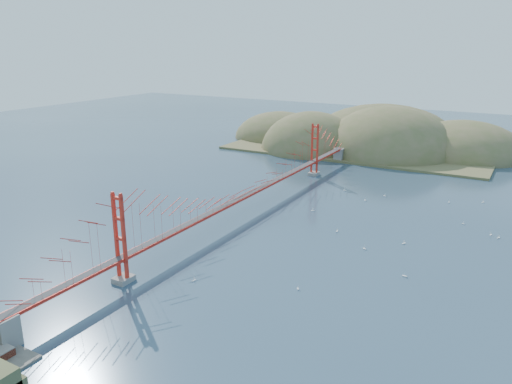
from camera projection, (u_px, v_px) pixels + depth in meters
The scene contains 18 objects.
ground at pixel (246, 213), 87.50m from camera, with size 320.00×320.00×0.00m, color #293E52.
bridge at pixel (246, 174), 85.63m from camera, with size 2.20×94.40×12.00m.
far_headlands at pixel (374, 146), 143.49m from camera, with size 84.00×58.00×25.00m.
sailboat_8 at pixel (483, 202), 93.18m from camera, with size 0.61×0.61×0.64m.
sailboat_12 at pixel (345, 190), 100.51m from camera, with size 0.66×0.58×0.74m.
sailboat_0 at pixel (337, 231), 78.95m from camera, with size 0.50×0.58×0.66m.
sailboat_6 at pixel (298, 288), 60.55m from camera, with size 0.53×0.53×0.57m.
sailboat_5 at pixel (491, 234), 77.46m from camera, with size 0.54×0.57×0.64m.
sailboat_3 at pixel (313, 210), 88.65m from camera, with size 0.61×0.61×0.66m.
sailboat_16 at pixel (365, 200), 94.45m from camera, with size 0.62×0.62×0.65m.
sailboat_4 at pixel (499, 237), 76.26m from camera, with size 0.64×0.64×0.70m.
sailboat_1 at pixel (364, 248), 72.29m from camera, with size 0.63×0.63×0.67m.
sailboat_15 at pixel (449, 202), 93.21m from camera, with size 0.46×0.52×0.59m.
sailboat_17 at pixel (463, 223), 82.24m from camera, with size 0.50×0.48×0.56m.
sailboat_14 at pixel (404, 243), 74.19m from camera, with size 0.67×0.67×0.70m.
sailboat_7 at pixel (385, 196), 97.04m from camera, with size 0.59×0.54×0.66m.
sailboat_2 at pixel (405, 275), 63.83m from camera, with size 0.62×0.52×0.72m.
sailboat_10 at pixel (194, 280), 62.63m from camera, with size 0.57×0.62×0.70m.
Camera 1 is at (42.41, -71.02, 28.82)m, focal length 35.00 mm.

